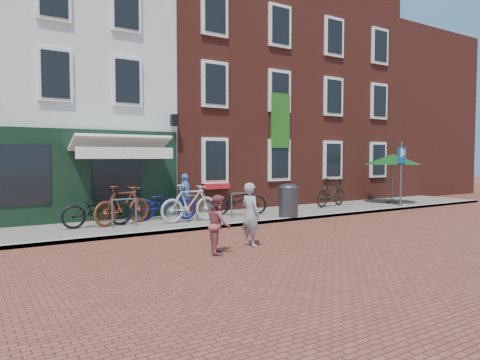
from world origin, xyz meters
TOP-DOWN VIEW (x-y plane):
  - ground at (0.00, 0.00)m, footprint 80.00×80.00m
  - sidewalk at (1.00, 1.50)m, footprint 24.00×3.00m
  - building_stucco at (-5.00, 7.00)m, footprint 8.00×8.00m
  - building_brick_mid at (2.00, 7.00)m, footprint 6.00×8.00m
  - building_brick_right at (8.00, 7.00)m, footprint 6.00×8.00m
  - filler_right at (14.50, 7.00)m, footprint 7.00×8.00m
  - litter_bin at (1.85, 0.30)m, footprint 0.66×0.66m
  - parking_sign at (7.68, 0.24)m, footprint 0.50×0.08m
  - parasol at (8.49, 1.30)m, footprint 2.42×2.42m
  - woman at (-1.67, -2.64)m, footprint 0.44×0.60m
  - boy at (-2.70, -2.93)m, footprint 0.70×0.78m
  - cafe_person at (-1.00, 2.36)m, footprint 0.89×0.82m
  - bicycle_0 at (-4.16, 1.61)m, footprint 2.03×0.73m
  - bicycle_1 at (-3.41, 1.64)m, footprint 2.04×1.14m
  - bicycle_2 at (-1.94, 1.91)m, footprint 2.14×1.40m
  - bicycle_3 at (-1.47, 1.06)m, footprint 1.98×0.60m
  - bicycle_4 at (0.70, 1.63)m, footprint 2.14×1.37m
  - bicycle_5 at (5.29, 1.81)m, footprint 2.03×0.92m

SIDE VIEW (x-z plane):
  - ground at x=0.00m, z-range 0.00..0.00m
  - sidewalk at x=1.00m, z-range 0.00..0.10m
  - bicycle_0 at x=-4.16m, z-range 0.10..1.16m
  - bicycle_2 at x=-1.94m, z-range 0.10..1.16m
  - bicycle_4 at x=0.70m, z-range 0.10..1.16m
  - boy at x=-2.70m, z-range 0.00..1.30m
  - bicycle_1 at x=-3.41m, z-range 0.10..1.28m
  - bicycle_3 at x=-1.47m, z-range 0.10..1.28m
  - bicycle_5 at x=5.29m, z-range 0.10..1.28m
  - litter_bin at x=1.85m, z-range 0.12..1.32m
  - woman at x=-1.67m, z-range 0.00..1.52m
  - cafe_person at x=-1.00m, z-range 0.10..1.57m
  - parking_sign at x=7.68m, z-range 0.48..3.15m
  - parasol at x=8.49m, z-range 0.99..3.24m
  - building_stucco at x=-5.00m, z-range 0.00..9.00m
  - filler_right at x=14.50m, z-range 0.00..9.00m
  - building_brick_mid at x=2.00m, z-range 0.00..10.00m
  - building_brick_right at x=8.00m, z-range 0.00..10.00m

